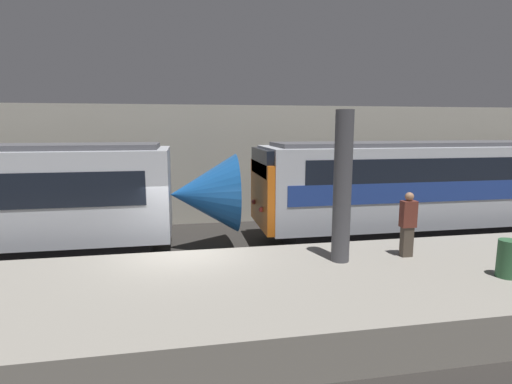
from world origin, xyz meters
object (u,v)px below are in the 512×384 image
Objects in this scene: trash_bin at (508,259)px; person_waiting at (408,223)px; train_boxy at (499,187)px; support_pillar_near at (342,187)px.

person_waiting is at bearing 129.34° from trash_bin.
trash_bin is (-5.05, -6.01, -0.56)m from train_boxy.
support_pillar_near reaches higher than person_waiting.
train_boxy is at bearing 33.53° from person_waiting.
trash_bin is (3.23, -1.71, -1.44)m from support_pillar_near.
person_waiting is 1.98× the size of trash_bin.
trash_bin is at bearing -130.02° from train_boxy.
support_pillar_near is 2.06m from person_waiting.
train_boxy is 22.54× the size of trash_bin.
person_waiting reaches higher than trash_bin.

